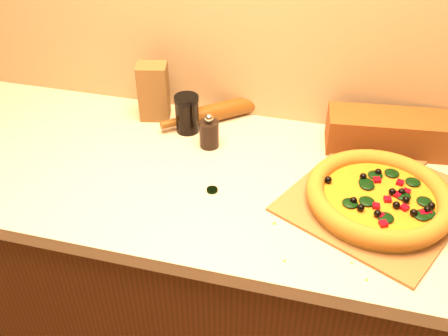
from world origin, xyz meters
TOP-DOWN VIEW (x-y plane):
  - cabinet at (0.00, 1.43)m, footprint 2.80×0.65m
  - countertop at (0.00, 1.43)m, footprint 2.84×0.68m
  - pizza_peel at (0.41, 1.43)m, footprint 0.53×0.62m
  - pizza at (0.40, 1.39)m, footprint 0.36×0.36m
  - bottle_cap at (-0.02, 1.35)m, footprint 0.03×0.03m
  - pepper_grinder at (-0.08, 1.55)m, footprint 0.06×0.06m
  - rolling_pin at (-0.08, 1.71)m, footprint 0.33×0.29m
  - bread_bag at (0.44, 1.67)m, footprint 0.40×0.17m
  - paper_bag at (-0.29, 1.66)m, footprint 0.10×0.09m
  - dark_jar at (-0.17, 1.61)m, footprint 0.07×0.07m

SIDE VIEW (x-z plane):
  - cabinet at x=0.00m, z-range 0.00..0.86m
  - countertop at x=0.00m, z-range 0.86..0.90m
  - bottle_cap at x=-0.02m, z-range 0.90..0.91m
  - pizza_peel at x=0.41m, z-range 0.90..0.91m
  - rolling_pin at x=-0.08m, z-range 0.90..0.96m
  - pizza at x=0.40m, z-range 0.91..0.96m
  - pepper_grinder at x=-0.08m, z-range 0.89..1.00m
  - bread_bag at x=0.44m, z-range 0.90..1.01m
  - dark_jar at x=-0.17m, z-range 0.90..1.02m
  - paper_bag at x=-0.29m, z-range 0.90..1.08m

